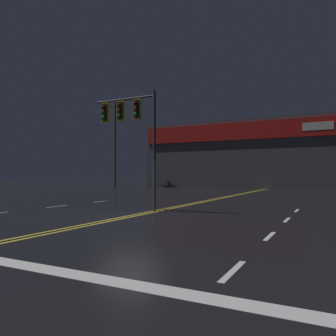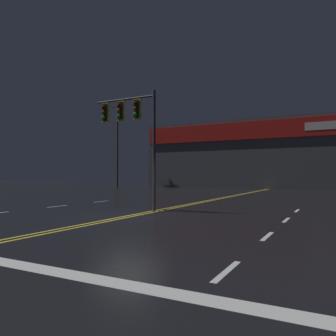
# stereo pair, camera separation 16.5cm
# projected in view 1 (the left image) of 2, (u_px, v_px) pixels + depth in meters

# --- Properties ---
(ground_plane) EXTENTS (200.00, 200.00, 0.00)m
(ground_plane) POSITION_uv_depth(u_px,v_px,m) (129.00, 217.00, 12.98)
(ground_plane) COLOR black
(road_markings) EXTENTS (17.00, 60.00, 0.01)m
(road_markings) POSITION_uv_depth(u_px,v_px,m) (135.00, 223.00, 11.10)
(road_markings) COLOR gold
(road_markings) RESTS_ON ground
(traffic_signal_median) EXTENTS (3.36, 0.36, 5.57)m
(traffic_signal_median) POSITION_uv_depth(u_px,v_px,m) (128.00, 119.00, 15.69)
(traffic_signal_median) COLOR #38383D
(traffic_signal_median) RESTS_ON ground
(building_backdrop) EXTENTS (32.90, 10.23, 8.65)m
(building_backdrop) POSITION_uv_depth(u_px,v_px,m) (272.00, 155.00, 43.52)
(building_backdrop) COLOR #4C4C51
(building_backdrop) RESTS_ON ground
(utility_pole_row) EXTENTS (43.88, 0.26, 12.11)m
(utility_pole_row) POSITION_uv_depth(u_px,v_px,m) (255.00, 138.00, 37.78)
(utility_pole_row) COLOR #4C3828
(utility_pole_row) RESTS_ON ground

